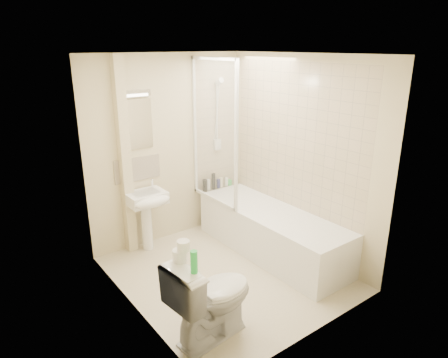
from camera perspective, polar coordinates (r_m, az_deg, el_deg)
floor at (r=4.69m, az=0.39°, el=-13.36°), size 2.50×2.50×0.00m
wall_back at (r=5.19m, az=-7.97°, el=4.14°), size 2.20×0.02×2.40m
wall_left at (r=3.66m, az=-13.46°, el=-2.45°), size 0.02×2.50×2.40m
wall_right at (r=4.89m, az=10.76°, el=3.10°), size 0.02×2.50×2.40m
ceiling at (r=3.97m, az=0.47°, el=17.44°), size 2.20×2.50×0.02m
tile_back at (r=5.52m, az=-1.15°, el=7.58°), size 0.70×0.01×1.75m
tile_right at (r=4.88m, az=10.20°, el=5.81°), size 0.01×2.10×1.75m
pipe_boxing at (r=4.88m, az=-13.99°, el=2.82°), size 0.12×0.12×2.40m
splashback at (r=5.03m, az=-12.27°, el=1.43°), size 0.60×0.02×0.30m
mirror at (r=4.90m, az=-12.70°, el=7.57°), size 0.46×0.01×0.60m
strip_light at (r=4.83m, az=-12.90°, el=11.84°), size 0.42×0.07×0.07m
bathtub at (r=5.02m, az=6.78°, el=-7.40°), size 0.70×2.10×0.55m
shower_screen at (r=4.96m, az=-1.47°, el=6.62°), size 0.04×0.92×1.80m
shower_fixture at (r=5.46m, az=-0.89°, el=8.75°), size 0.10×0.16×0.99m
pedestal_sink at (r=4.98m, az=-10.84°, el=-3.68°), size 0.46×0.44×0.89m
bottle_black_a at (r=5.53m, az=-2.74°, el=-0.92°), size 0.06×0.06×0.17m
bottle_white_a at (r=5.56m, az=-2.24°, el=-0.84°), size 0.05×0.05×0.16m
bottle_black_b at (r=5.59m, az=-1.52°, el=-0.34°), size 0.05×0.05×0.23m
bottle_blue at (r=5.66m, az=-0.80°, el=-0.64°), size 0.05×0.05×0.13m
bottle_cream at (r=5.68m, az=-0.43°, el=-0.47°), size 0.06×0.06×0.15m
bottle_white_b at (r=5.74m, az=0.35°, el=-0.39°), size 0.05×0.05×0.12m
bottle_green at (r=5.78m, az=0.77°, el=-0.50°), size 0.07×0.07×0.08m
toilet at (r=3.62m, az=-1.77°, el=-16.49°), size 0.62×0.89×0.81m
toilet_roll_lower at (r=3.33m, az=-6.32°, el=-10.80°), size 0.12×0.12×0.10m
toilet_roll_upper at (r=3.27m, az=-5.83°, el=-9.48°), size 0.11×0.11×0.09m
green_bottle at (r=3.14m, az=-4.31°, el=-11.73°), size 0.06×0.06×0.19m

